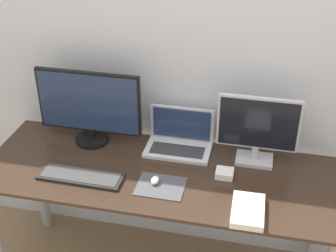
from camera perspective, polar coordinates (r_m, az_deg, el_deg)
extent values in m
cube|color=silver|center=(2.51, 1.04, 8.55)|extent=(7.00, 0.05, 2.50)
cube|color=#332319|center=(2.41, -0.99, -5.75)|extent=(1.84, 0.67, 0.02)
cylinder|color=#99999E|center=(3.12, -15.36, -6.28)|extent=(0.06, 0.06, 0.76)
cylinder|color=#99999E|center=(2.85, 17.80, -10.78)|extent=(0.06, 0.06, 0.76)
cylinder|color=black|center=(2.68, -9.22, -1.62)|extent=(0.19, 0.19, 0.02)
cylinder|color=black|center=(2.66, -9.30, -0.87)|extent=(0.04, 0.04, 0.06)
cube|color=black|center=(2.56, -9.63, 2.92)|extent=(0.58, 0.02, 0.35)
cube|color=#1E2D4C|center=(2.55, -9.73, 2.78)|extent=(0.56, 0.01, 0.33)
cube|color=#B2B2B7|center=(2.52, 10.46, -4.04)|extent=(0.19, 0.14, 0.02)
cylinder|color=#B2B2B7|center=(2.49, 10.56, -3.11)|extent=(0.04, 0.04, 0.08)
cube|color=#B2B2B7|center=(2.41, 10.96, 0.36)|extent=(0.42, 0.02, 0.29)
cube|color=black|center=(2.39, 10.94, 0.20)|extent=(0.39, 0.01, 0.27)
cube|color=silver|center=(2.55, 1.20, -2.96)|extent=(0.35, 0.20, 0.02)
cube|color=#2D2D33|center=(2.54, 1.14, -2.96)|extent=(0.29, 0.11, 0.00)
cube|color=silver|center=(2.58, 1.71, 0.35)|extent=(0.35, 0.01, 0.20)
cube|color=#1E2D4C|center=(2.58, 1.66, 0.24)|extent=(0.32, 0.00, 0.18)
cube|color=black|center=(2.40, -10.57, -6.05)|extent=(0.43, 0.15, 0.02)
cube|color=#383838|center=(2.40, -10.59, -5.87)|extent=(0.40, 0.12, 0.00)
cube|color=#47474C|center=(2.31, -0.90, -7.36)|extent=(0.24, 0.19, 0.00)
ellipsoid|color=silver|center=(2.32, -1.63, -6.62)|extent=(0.04, 0.06, 0.03)
cube|color=silver|center=(2.18, 9.71, -10.14)|extent=(0.15, 0.23, 0.03)
cube|color=white|center=(2.18, 9.71, -10.14)|extent=(0.15, 0.23, 0.03)
cube|color=white|center=(2.38, 6.90, -5.76)|extent=(0.09, 0.08, 0.04)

